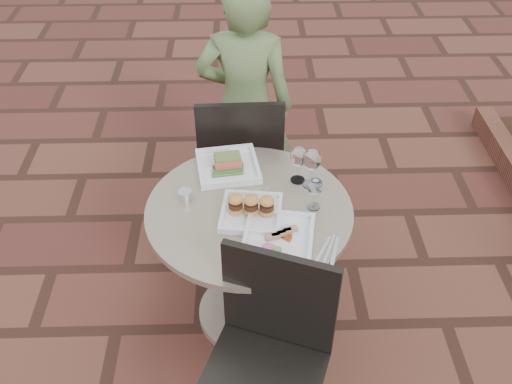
{
  "coord_description": "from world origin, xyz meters",
  "views": [
    {
      "loc": [
        -0.18,
        -1.75,
        2.37
      ],
      "look_at": [
        -0.13,
        0.09,
        0.82
      ],
      "focal_mm": 40.0,
      "sensor_mm": 36.0,
      "label": 1
    }
  ],
  "objects_px": {
    "chair_far": "(240,155)",
    "diner": "(245,107)",
    "cafe_table": "(249,248)",
    "chair_near": "(270,345)",
    "plate_tuna": "(278,236)",
    "plate_salmon": "(228,165)",
    "plate_sliders": "(251,209)"
  },
  "relations": [
    {
      "from": "chair_far",
      "to": "diner",
      "type": "distance_m",
      "value": 0.27
    },
    {
      "from": "cafe_table",
      "to": "chair_near",
      "type": "relative_size",
      "value": 0.97
    },
    {
      "from": "chair_near",
      "to": "diner",
      "type": "bearing_deg",
      "value": 113.51
    },
    {
      "from": "cafe_table",
      "to": "chair_far",
      "type": "relative_size",
      "value": 0.97
    },
    {
      "from": "chair_near",
      "to": "plate_tuna",
      "type": "relative_size",
      "value": 2.89
    },
    {
      "from": "cafe_table",
      "to": "chair_far",
      "type": "distance_m",
      "value": 0.64
    },
    {
      "from": "plate_salmon",
      "to": "plate_sliders",
      "type": "bearing_deg",
      "value": -72.59
    },
    {
      "from": "chair_near",
      "to": "plate_salmon",
      "type": "relative_size",
      "value": 2.93
    },
    {
      "from": "plate_salmon",
      "to": "plate_tuna",
      "type": "xyz_separation_m",
      "value": [
        0.21,
        -0.47,
        -0.0
      ]
    },
    {
      "from": "cafe_table",
      "to": "plate_tuna",
      "type": "height_order",
      "value": "plate_tuna"
    },
    {
      "from": "plate_salmon",
      "to": "plate_tuna",
      "type": "height_order",
      "value": "plate_salmon"
    },
    {
      "from": "plate_salmon",
      "to": "chair_far",
      "type": "bearing_deg",
      "value": 80.84
    },
    {
      "from": "chair_far",
      "to": "plate_tuna",
      "type": "relative_size",
      "value": 2.89
    },
    {
      "from": "diner",
      "to": "plate_salmon",
      "type": "xyz_separation_m",
      "value": [
        -0.09,
        -0.55,
        0.03
      ]
    },
    {
      "from": "plate_tuna",
      "to": "diner",
      "type": "bearing_deg",
      "value": 96.72
    },
    {
      "from": "plate_sliders",
      "to": "cafe_table",
      "type": "bearing_deg",
      "value": 100.04
    },
    {
      "from": "cafe_table",
      "to": "chair_far",
      "type": "bearing_deg",
      "value": 93.3
    },
    {
      "from": "cafe_table",
      "to": "plate_tuna",
      "type": "xyz_separation_m",
      "value": [
        0.12,
        -0.19,
        0.26
      ]
    },
    {
      "from": "cafe_table",
      "to": "plate_tuna",
      "type": "bearing_deg",
      "value": -58.91
    },
    {
      "from": "chair_far",
      "to": "plate_sliders",
      "type": "bearing_deg",
      "value": 92.25
    },
    {
      "from": "cafe_table",
      "to": "chair_near",
      "type": "xyz_separation_m",
      "value": [
        0.07,
        -0.57,
        0.07
      ]
    },
    {
      "from": "chair_far",
      "to": "chair_near",
      "type": "xyz_separation_m",
      "value": [
        0.1,
        -1.2,
        0.0
      ]
    },
    {
      "from": "chair_far",
      "to": "chair_near",
      "type": "distance_m",
      "value": 1.21
    },
    {
      "from": "plate_salmon",
      "to": "chair_near",
      "type": "bearing_deg",
      "value": -79.41
    },
    {
      "from": "cafe_table",
      "to": "chair_far",
      "type": "height_order",
      "value": "chair_far"
    },
    {
      "from": "diner",
      "to": "plate_sliders",
      "type": "xyz_separation_m",
      "value": [
        0.01,
        -0.88,
        0.04
      ]
    },
    {
      "from": "cafe_table",
      "to": "plate_salmon",
      "type": "bearing_deg",
      "value": 108.61
    },
    {
      "from": "diner",
      "to": "plate_tuna",
      "type": "height_order",
      "value": "diner"
    },
    {
      "from": "plate_tuna",
      "to": "plate_sliders",
      "type": "bearing_deg",
      "value": 126.53
    },
    {
      "from": "chair_far",
      "to": "chair_near",
      "type": "bearing_deg",
      "value": 93.32
    },
    {
      "from": "chair_far",
      "to": "plate_salmon",
      "type": "distance_m",
      "value": 0.41
    },
    {
      "from": "chair_far",
      "to": "plate_tuna",
      "type": "distance_m",
      "value": 0.86
    }
  ]
}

